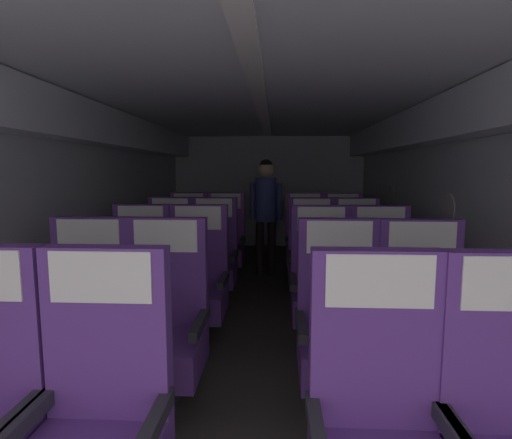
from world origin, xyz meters
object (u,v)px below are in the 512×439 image
at_px(seat_d_right_aisle, 357,260).
at_px(seat_b_right_window, 339,330).
at_px(seat_b_left_window, 86,325).
at_px(seat_b_right_aisle, 423,333).
at_px(seat_d_left_aisle, 213,259).
at_px(seat_e_left_window, 188,243).
at_px(seat_a_left_aisle, 97,427).
at_px(seat_d_right_window, 311,260).
at_px(seat_e_right_window, 305,244).
at_px(seat_c_left_window, 139,282).
at_px(seat_e_right_aisle, 343,244).
at_px(seat_a_right_window, 381,437).
at_px(flight_attendant, 266,205).
at_px(seat_c_right_aisle, 381,286).
at_px(seat_e_left_aisle, 225,243).
at_px(seat_d_left_window, 169,258).
at_px(seat_b_left_aisle, 164,327).
at_px(seat_c_right_window, 321,286).
at_px(seat_c_left_aisle, 197,284).

bearing_deg(seat_d_right_aisle, seat_b_right_window, -104.20).
bearing_deg(seat_b_left_window, seat_d_right_aisle, 43.12).
bearing_deg(seat_b_right_aisle, seat_d_left_aisle, 129.14).
height_order(seat_d_right_aisle, seat_e_left_window, same).
bearing_deg(seat_b_right_aisle, seat_e_left_window, 125.44).
xyz_separation_m(seat_a_left_aisle, seat_d_right_window, (1.05, 2.87, 0.00)).
height_order(seat_b_right_aisle, seat_e_right_window, same).
bearing_deg(seat_b_right_window, seat_e_right_window, 90.06).
height_order(seat_c_left_window, seat_e_right_aisle, same).
relative_size(seat_a_right_window, seat_e_left_window, 1.00).
bearing_deg(seat_c_left_window, seat_b_right_aisle, -25.40).
relative_size(seat_d_right_aisle, flight_attendant, 0.72).
height_order(seat_c_left_window, seat_c_right_aisle, same).
xyz_separation_m(seat_d_right_aisle, seat_e_right_aisle, (0.01, 0.94, 0.00)).
bearing_deg(seat_e_left_aisle, seat_e_left_window, -179.97).
bearing_deg(seat_a_left_aisle, seat_e_right_aisle, 68.04).
distance_m(seat_a_left_aisle, seat_d_left_window, 2.91).
height_order(seat_b_left_aisle, seat_e_right_window, same).
xyz_separation_m(seat_c_left_window, seat_c_right_aisle, (2.05, -0.00, 0.00)).
bearing_deg(seat_c_right_aisle, seat_a_left_aisle, -128.77).
height_order(seat_d_right_window, seat_e_left_window, same).
bearing_deg(seat_a_right_window, seat_b_right_aisle, 62.70).
distance_m(seat_d_right_aisle, flight_attendant, 1.60).
height_order(seat_a_left_aisle, seat_b_right_window, same).
bearing_deg(flight_attendant, seat_b_right_window, -60.08).
bearing_deg(seat_b_left_window, seat_d_left_window, 89.71).
relative_size(seat_c_left_window, seat_d_right_window, 1.00).
bearing_deg(seat_d_left_window, seat_e_left_aisle, 62.72).
height_order(seat_d_left_window, seat_e_left_window, same).
xyz_separation_m(seat_c_right_aisle, seat_d_right_aisle, (-0.01, 0.96, 0.00)).
relative_size(seat_c_right_aisle, seat_d_right_aisle, 1.00).
bearing_deg(seat_e_right_window, seat_c_left_window, -128.94).
relative_size(seat_c_right_window, seat_e_left_window, 1.00).
bearing_deg(seat_c_right_aisle, seat_e_right_window, 104.45).
distance_m(seat_c_left_window, seat_d_left_window, 0.94).
bearing_deg(seat_b_left_window, seat_b_right_aisle, -0.32).
bearing_deg(seat_c_right_aisle, seat_c_left_window, 179.94).
height_order(seat_b_right_window, seat_d_left_aisle, same).
xyz_separation_m(seat_d_left_window, seat_e_right_window, (1.55, 0.98, 0.00)).
height_order(seat_a_right_window, seat_e_right_window, same).
height_order(seat_d_left_aisle, seat_e_right_window, same).
height_order(seat_b_left_aisle, seat_c_left_aisle, same).
height_order(seat_a_left_aisle, seat_d_right_aisle, same).
bearing_deg(seat_a_right_window, seat_e_left_aisle, 105.32).
bearing_deg(seat_e_right_window, seat_c_right_window, -90.11).
bearing_deg(seat_d_left_window, seat_d_right_aisle, 0.31).
xyz_separation_m(seat_a_right_window, seat_d_right_window, (0.00, 2.87, 0.00)).
height_order(seat_a_right_window, seat_c_right_window, same).
height_order(seat_e_left_aisle, flight_attendant, flight_attendant).
bearing_deg(seat_e_right_window, seat_a_left_aisle, -105.25).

